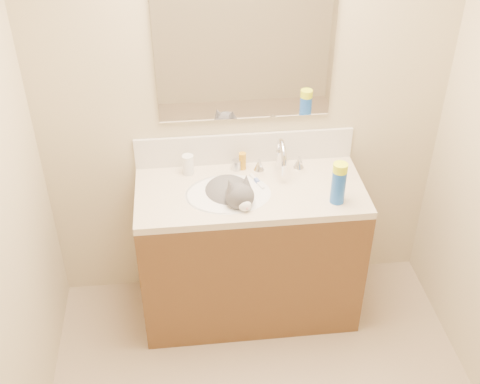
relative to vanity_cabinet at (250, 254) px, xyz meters
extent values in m
cube|color=beige|center=(0.00, 0.28, 0.84)|extent=(2.20, 0.04, 2.50)
cube|color=brown|center=(0.00, 0.00, 0.00)|extent=(1.20, 0.55, 0.82)
cube|color=beige|center=(0.00, 0.00, 0.43)|extent=(1.20, 0.55, 0.04)
ellipsoid|color=white|center=(-0.12, -0.03, 0.38)|extent=(0.45, 0.36, 0.14)
cylinder|color=silver|center=(0.18, 0.18, 0.51)|extent=(0.04, 0.04, 0.11)
torus|color=silver|center=(0.18, 0.12, 0.56)|extent=(0.03, 0.20, 0.20)
cylinder|color=silver|center=(0.18, 0.04, 0.53)|extent=(0.03, 0.03, 0.06)
cone|color=silver|center=(0.07, 0.18, 0.48)|extent=(0.06, 0.06, 0.06)
cone|color=silver|center=(0.29, 0.18, 0.48)|extent=(0.06, 0.06, 0.06)
ellipsoid|color=#4C4A4C|center=(-0.12, 0.01, 0.40)|extent=(0.36, 0.39, 0.21)
ellipsoid|color=#4C4A4C|center=(-0.07, -0.13, 0.50)|extent=(0.18, 0.17, 0.14)
ellipsoid|color=#4C4A4C|center=(-0.09, -0.07, 0.46)|extent=(0.13, 0.13, 0.13)
cone|color=#4C4A4C|center=(-0.12, -0.13, 0.57)|extent=(0.09, 0.08, 0.09)
cone|color=#4C4A4C|center=(-0.03, -0.10, 0.57)|extent=(0.08, 0.09, 0.09)
ellipsoid|color=white|center=(-0.05, -0.19, 0.48)|extent=(0.08, 0.07, 0.06)
ellipsoid|color=white|center=(-0.08, -0.09, 0.40)|extent=(0.12, 0.10, 0.12)
sphere|color=pink|center=(-0.04, -0.21, 0.48)|extent=(0.01, 0.01, 0.01)
cylinder|color=#4C4A4C|center=(0.01, 0.04, 0.34)|extent=(0.15, 0.20, 0.04)
cube|color=silver|center=(0.00, 0.26, 0.54)|extent=(1.20, 0.02, 0.18)
cube|color=white|center=(0.00, 0.26, 1.13)|extent=(0.90, 0.02, 0.80)
cylinder|color=white|center=(-0.32, 0.19, 0.51)|extent=(0.07, 0.07, 0.11)
cylinder|color=#FB4C29|center=(-0.32, 0.19, 0.49)|extent=(0.06, 0.06, 0.04)
cylinder|color=#B7B7BC|center=(-0.05, 0.19, 0.48)|extent=(0.06, 0.06, 0.06)
cylinder|color=orange|center=(-0.02, 0.20, 0.50)|extent=(0.04, 0.04, 0.10)
cube|color=white|center=(0.04, 0.06, 0.46)|extent=(0.06, 0.14, 0.01)
cube|color=#627CD0|center=(0.04, 0.06, 0.46)|extent=(0.03, 0.04, 0.02)
cylinder|color=blue|center=(0.42, -0.16, 0.55)|extent=(0.09, 0.09, 0.20)
cylinder|color=#E6FF1A|center=(0.42, -0.16, 0.65)|extent=(0.10, 0.10, 0.04)
camera|label=1|loc=(-0.34, -2.55, 2.25)|focal=45.00mm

